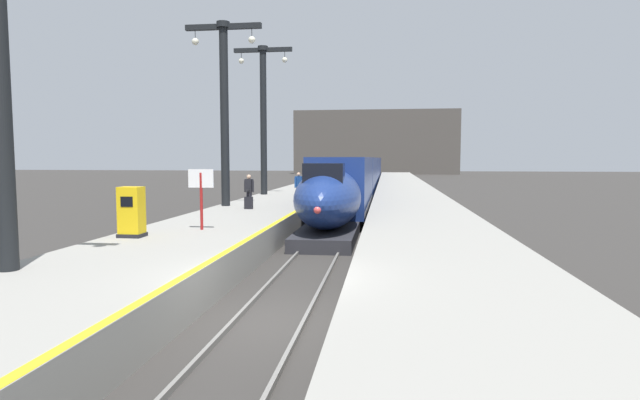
% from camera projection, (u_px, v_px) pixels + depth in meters
% --- Properties ---
extents(ground_plane, '(260.00, 260.00, 0.00)m').
position_uv_depth(ground_plane, '(270.00, 322.00, 11.09)').
color(ground_plane, '#33302D').
extents(platform_left, '(4.80, 110.00, 1.05)m').
position_uv_depth(platform_left, '(293.00, 201.00, 36.03)').
color(platform_left, gray).
rests_on(platform_left, ground).
extents(platform_right, '(4.80, 110.00, 1.05)m').
position_uv_depth(platform_right, '(409.00, 202.00, 34.99)').
color(platform_right, gray).
rests_on(platform_right, ground).
extents(platform_left_safety_stripe, '(0.20, 107.80, 0.01)m').
position_uv_depth(platform_left_safety_stripe, '(325.00, 194.00, 35.69)').
color(platform_left_safety_stripe, yellow).
rests_on(platform_left_safety_stripe, platform_left).
extents(rail_main_left, '(0.08, 110.00, 0.12)m').
position_uv_depth(rail_main_left, '(343.00, 205.00, 38.36)').
color(rail_main_left, slate).
rests_on(rail_main_left, ground).
extents(rail_main_right, '(0.08, 110.00, 0.12)m').
position_uv_depth(rail_main_right, '(363.00, 205.00, 38.17)').
color(rail_main_right, slate).
rests_on(rail_main_right, ground).
extents(highspeed_train_main, '(2.92, 75.69, 3.60)m').
position_uv_depth(highspeed_train_main, '(363.00, 173.00, 55.01)').
color(highspeed_train_main, navy).
rests_on(highspeed_train_main, ground).
extents(station_column_mid, '(4.00, 0.68, 9.45)m').
position_uv_depth(station_column_mid, '(224.00, 97.00, 26.39)').
color(station_column_mid, black).
rests_on(station_column_mid, platform_left).
extents(station_column_far, '(4.00, 0.68, 10.03)m').
position_uv_depth(station_column_far, '(263.00, 107.00, 34.74)').
color(station_column_far, black).
rests_on(station_column_far, platform_left).
extents(passenger_near_edge, '(0.54, 0.34, 1.69)m').
position_uv_depth(passenger_near_edge, '(249.00, 189.00, 25.26)').
color(passenger_near_edge, '#23232D').
rests_on(passenger_near_edge, platform_left).
extents(passenger_mid_platform, '(0.42, 0.44, 1.69)m').
position_uv_depth(passenger_mid_platform, '(299.00, 185.00, 29.11)').
color(passenger_mid_platform, '#23232D').
rests_on(passenger_mid_platform, platform_left).
extents(rolling_suitcase, '(0.40, 0.22, 0.98)m').
position_uv_depth(rolling_suitcase, '(249.00, 203.00, 25.14)').
color(rolling_suitcase, black).
rests_on(rolling_suitcase, platform_left).
extents(ticket_machine_yellow, '(0.76, 0.62, 1.60)m').
position_uv_depth(ticket_machine_yellow, '(132.00, 214.00, 16.20)').
color(ticket_machine_yellow, yellow).
rests_on(ticket_machine_yellow, platform_left).
extents(departure_info_board, '(0.90, 0.10, 2.12)m').
position_uv_depth(departure_info_board, '(201.00, 187.00, 17.77)').
color(departure_info_board, maroon).
rests_on(departure_info_board, platform_left).
extents(terminus_back_wall, '(36.00, 2.00, 14.00)m').
position_uv_depth(terminus_back_wall, '(375.00, 142.00, 111.32)').
color(terminus_back_wall, '#4C4742').
rests_on(terminus_back_wall, ground).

